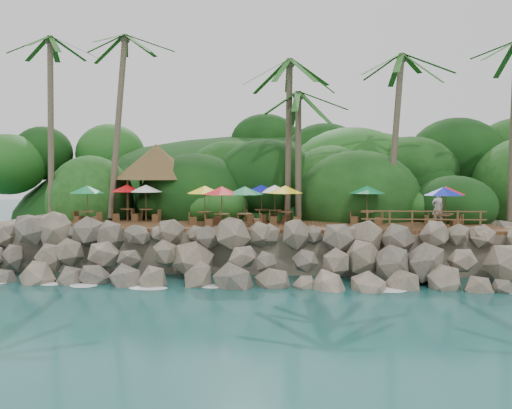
{
  "coord_description": "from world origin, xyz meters",
  "views": [
    {
      "loc": [
        2.2,
        -24.19,
        5.32
      ],
      "look_at": [
        0.0,
        6.0,
        3.4
      ],
      "focal_mm": 38.87,
      "sensor_mm": 36.0,
      "label": 1
    }
  ],
  "objects": [
    {
      "name": "palms",
      "position": [
        0.88,
        8.85,
        12.14
      ],
      "size": [
        33.49,
        6.59,
        12.55
      ],
      "color": "brown",
      "rests_on": "ground"
    },
    {
      "name": "land_base",
      "position": [
        0.0,
        16.0,
        1.05
      ],
      "size": [
        32.0,
        25.2,
        2.1
      ],
      "primitive_type": "cube",
      "color": "gray",
      "rests_on": "ground"
    },
    {
      "name": "palapa",
      "position": [
        -6.53,
        9.87,
        5.79
      ],
      "size": [
        5.28,
        5.28,
        4.6
      ],
      "color": "brown",
      "rests_on": "ground"
    },
    {
      "name": "ground",
      "position": [
        0.0,
        0.0,
        0.0
      ],
      "size": [
        140.0,
        140.0,
        0.0
      ],
      "primitive_type": "plane",
      "color": "#19514F",
      "rests_on": "ground"
    },
    {
      "name": "railing",
      "position": [
        8.49,
        3.65,
        2.91
      ],
      "size": [
        6.1,
        0.1,
        1.0
      ],
      "color": "brown",
      "rests_on": "terrace"
    },
    {
      "name": "terrace",
      "position": [
        0.0,
        6.0,
        2.2
      ],
      "size": [
        26.0,
        5.0,
        0.2
      ],
      "primitive_type": "cube",
      "color": "brown",
      "rests_on": "land_base"
    },
    {
      "name": "jungle_foliage",
      "position": [
        0.0,
        15.0,
        0.0
      ],
      "size": [
        44.0,
        16.0,
        12.0
      ],
      "primitive_type": null,
      "color": "#143811",
      "rests_on": "ground"
    },
    {
      "name": "jungle_hill",
      "position": [
        0.0,
        23.5,
        0.0
      ],
      "size": [
        44.8,
        28.0,
        15.4
      ],
      "primitive_type": "ellipsoid",
      "color": "#143811",
      "rests_on": "ground"
    },
    {
      "name": "waiter",
      "position": [
        9.89,
        6.52,
        3.22
      ],
      "size": [
        0.76,
        0.6,
        1.83
      ],
      "primitive_type": "imported",
      "rotation": [
        0.0,
        0.0,
        3.41
      ],
      "color": "silver",
      "rests_on": "terrace"
    },
    {
      "name": "dining_clusters",
      "position": [
        -0.01,
        6.01,
        4.07
      ],
      "size": [
        21.24,
        5.17,
        2.14
      ],
      "color": "brown",
      "rests_on": "terrace"
    },
    {
      "name": "foam_line",
      "position": [
        0.0,
        0.3,
        0.03
      ],
      "size": [
        25.2,
        0.8,
        0.06
      ],
      "color": "white",
      "rests_on": "ground"
    },
    {
      "name": "seawall",
      "position": [
        0.0,
        2.0,
        1.15
      ],
      "size": [
        29.0,
        4.0,
        2.3
      ],
      "primitive_type": null,
      "color": "gray",
      "rests_on": "ground"
    }
  ]
}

